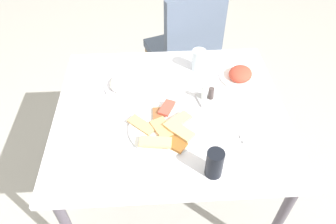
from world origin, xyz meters
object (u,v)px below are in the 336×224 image
salad_plate_greens (124,84)px  fork (265,143)px  dining_chair (186,46)px  pide_platter (164,128)px  drinking_glass (199,60)px  paper_napkin (264,140)px  salad_plate_rice (240,75)px  spoon (263,136)px  soda_can (214,163)px  condiment_caddy (207,96)px  dining_table (171,120)px

salad_plate_greens → fork: size_ratio=1.05×
dining_chair → pide_platter: 0.95m
drinking_glass → paper_napkin: drinking_glass is taller
salad_plate_rice → dining_chair: bearing=109.9°
drinking_glass → spoon: 0.54m
dining_chair → salad_plate_greens: size_ratio=4.83×
pide_platter → salad_plate_greens: salad_plate_greens is taller
salad_plate_rice → spoon: salad_plate_rice is taller
soda_can → paper_napkin: size_ratio=0.94×
soda_can → pide_platter: bearing=127.3°
fork → condiment_caddy: 0.35m
salad_plate_rice → paper_napkin: bearing=-88.6°
pide_platter → drinking_glass: (0.20, 0.43, 0.04)m
dining_table → spoon: size_ratio=5.54×
dining_chair → drinking_glass: (0.01, -0.48, 0.23)m
dining_chair → spoon: (0.22, -0.97, 0.18)m
dining_table → dining_chair: 0.80m
salad_plate_rice → spoon: 0.40m
soda_can → salad_plate_greens: bearing=124.2°
dining_chair → paper_napkin: 1.03m
dining_chair → salad_plate_greens: dining_chair is taller
salad_plate_greens → salad_plate_rice: 0.59m
drinking_glass → pide_platter: bearing=-115.4°
pide_platter → paper_napkin: size_ratio=2.39×
salad_plate_rice → soda_can: 0.61m
pide_platter → fork: 0.43m
spoon → dining_table: bearing=153.6°
salad_plate_greens → fork: bearing=-33.5°
salad_plate_greens → condiment_caddy: condiment_caddy is taller
salad_plate_greens → spoon: 0.70m
dining_table → soda_can: 0.41m
dining_chair → paper_napkin: size_ratio=7.20×
spoon → pide_platter: bearing=172.1°
dining_chair → soda_can: bearing=-91.1°
paper_napkin → dining_chair: bearing=102.4°
dining_chair → fork: 1.05m
salad_plate_greens → drinking_glass: size_ratio=1.70×
soda_can → fork: soda_can is taller
dining_chair → condiment_caddy: bearing=-88.7°
pide_platter → soda_can: size_ratio=2.54×
dining_chair → salad_plate_rice: size_ratio=4.61×
dining_chair → salad_plate_rice: 0.64m
salad_plate_rice → condiment_caddy: bearing=-141.5°
soda_can → condiment_caddy: bearing=84.8°
salad_plate_greens → paper_napkin: bearing=-32.3°
dining_chair → soda_can: size_ratio=7.67×
pide_platter → condiment_caddy: size_ratio=2.83×
fork → condiment_caddy: condiment_caddy is taller
salad_plate_greens → pide_platter: bearing=-58.3°
paper_napkin → spoon: bearing=90.0°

